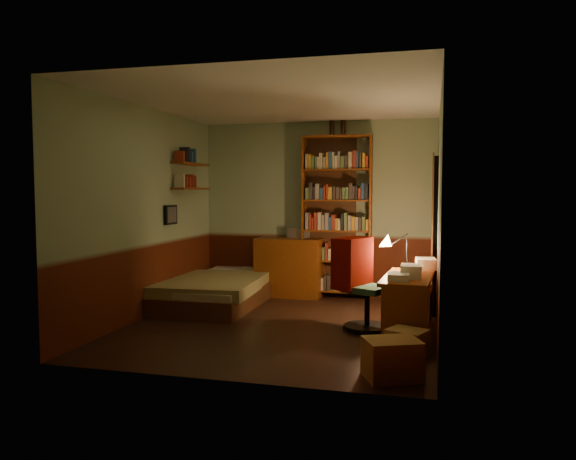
% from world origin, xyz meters
% --- Properties ---
extents(floor, '(3.50, 4.00, 0.02)m').
position_xyz_m(floor, '(0.00, 0.00, -0.01)').
color(floor, black).
rests_on(floor, ground).
extents(ceiling, '(3.50, 4.00, 0.02)m').
position_xyz_m(ceiling, '(0.00, 0.00, 2.61)').
color(ceiling, silver).
rests_on(ceiling, wall_back).
extents(wall_back, '(3.50, 0.02, 2.60)m').
position_xyz_m(wall_back, '(0.00, 2.01, 1.30)').
color(wall_back, '#8BA27C').
rests_on(wall_back, ground).
extents(wall_left, '(0.02, 4.00, 2.60)m').
position_xyz_m(wall_left, '(-1.76, 0.00, 1.30)').
color(wall_left, '#8BA27C').
rests_on(wall_left, ground).
extents(wall_right, '(0.02, 4.00, 2.60)m').
position_xyz_m(wall_right, '(1.76, 0.00, 1.30)').
color(wall_right, '#8BA27C').
rests_on(wall_right, ground).
extents(wall_front, '(3.50, 0.02, 2.60)m').
position_xyz_m(wall_front, '(0.00, -2.01, 1.30)').
color(wall_front, '#8BA27C').
rests_on(wall_front, ground).
extents(doorway, '(0.06, 0.90, 2.00)m').
position_xyz_m(doorway, '(1.72, 1.30, 1.00)').
color(doorway, black).
rests_on(doorway, ground).
extents(door_trim, '(0.02, 0.98, 2.08)m').
position_xyz_m(door_trim, '(1.69, 1.30, 1.00)').
color(door_trim, '#422413').
rests_on(door_trim, ground).
extents(bed, '(1.19, 2.20, 0.65)m').
position_xyz_m(bed, '(-1.19, 0.97, 0.33)').
color(bed, olive).
rests_on(bed, ground).
extents(dresser, '(0.98, 0.51, 0.87)m').
position_xyz_m(dresser, '(-0.37, 1.76, 0.43)').
color(dresser, '#682F0F').
rests_on(dresser, ground).
extents(mini_stereo, '(0.33, 0.28, 0.15)m').
position_xyz_m(mini_stereo, '(-0.26, 1.89, 0.94)').
color(mini_stereo, '#B2B2B7').
rests_on(mini_stereo, dresser).
extents(bookshelf, '(1.03, 0.36, 2.37)m').
position_xyz_m(bookshelf, '(0.33, 1.85, 1.18)').
color(bookshelf, '#682F0F').
rests_on(bookshelf, ground).
extents(bottle_left, '(0.09, 0.09, 0.27)m').
position_xyz_m(bottle_left, '(0.23, 1.96, 2.51)').
color(bottle_left, black).
rests_on(bottle_left, bookshelf).
extents(bottle_right, '(0.08, 0.08, 0.27)m').
position_xyz_m(bottle_right, '(0.39, 1.96, 2.51)').
color(bottle_right, black).
rests_on(bottle_right, bookshelf).
extents(desk, '(0.57, 1.23, 0.65)m').
position_xyz_m(desk, '(1.44, -0.07, 0.32)').
color(desk, '#682F0F').
rests_on(desk, ground).
extents(paper_stack, '(0.26, 0.33, 0.12)m').
position_xyz_m(paper_stack, '(1.62, 0.53, 0.71)').
color(paper_stack, silver).
rests_on(paper_stack, desk).
extents(desk_lamp, '(0.22, 0.22, 0.60)m').
position_xyz_m(desk_lamp, '(1.40, 0.53, 0.95)').
color(desk_lamp, black).
rests_on(desk_lamp, desk).
extents(office_chair, '(0.72, 0.68, 1.13)m').
position_xyz_m(office_chair, '(0.99, -0.00, 0.56)').
color(office_chair, '#29523A').
rests_on(office_chair, ground).
extents(red_jacket, '(0.38, 0.54, 0.58)m').
position_xyz_m(red_jacket, '(0.71, 0.21, 1.42)').
color(red_jacket, '#950D00').
rests_on(red_jacket, office_chair).
extents(wall_shelf_lower, '(0.20, 0.90, 0.03)m').
position_xyz_m(wall_shelf_lower, '(-1.64, 1.10, 1.60)').
color(wall_shelf_lower, '#682F0F').
rests_on(wall_shelf_lower, wall_left).
extents(wall_shelf_upper, '(0.20, 0.90, 0.03)m').
position_xyz_m(wall_shelf_upper, '(-1.64, 1.10, 1.95)').
color(wall_shelf_upper, '#682F0F').
rests_on(wall_shelf_upper, wall_left).
extents(framed_picture, '(0.04, 0.32, 0.26)m').
position_xyz_m(framed_picture, '(-1.72, 0.60, 1.25)').
color(framed_picture, black).
rests_on(framed_picture, wall_left).
extents(cardboard_box_a, '(0.55, 0.51, 0.33)m').
position_xyz_m(cardboard_box_a, '(1.38, -1.60, 0.17)').
color(cardboard_box_a, '#A37B42').
rests_on(cardboard_box_a, ground).
extents(cardboard_box_b, '(0.45, 0.41, 0.25)m').
position_xyz_m(cardboard_box_b, '(1.47, -0.89, 0.13)').
color(cardboard_box_b, '#A37B42').
rests_on(cardboard_box_b, ground).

